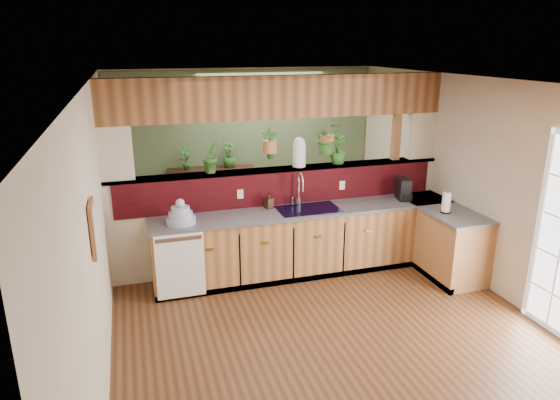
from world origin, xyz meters
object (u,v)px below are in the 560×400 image
object	(u,v)px
faucet	(299,188)
shelving_console	(212,196)
soap_dispenser	(269,201)
glass_jar	(299,152)
paper_towel	(446,203)
coffee_maker	(404,190)
dish_stack	(181,216)

from	to	relation	value
faucet	shelving_console	xyz separation A→B (m)	(-0.84, 2.12, -0.65)
soap_dispenser	glass_jar	distance (m)	0.78
faucet	paper_towel	xyz separation A→B (m)	(1.72, -0.81, -0.12)
soap_dispenser	shelving_console	distance (m)	2.20
faucet	shelving_console	bearing A→B (deg)	111.64
coffee_maker	glass_jar	distance (m)	1.57
coffee_maker	dish_stack	bearing A→B (deg)	-166.55
paper_towel	glass_jar	xyz separation A→B (m)	(-1.65, 1.03, 0.56)
soap_dispenser	shelving_console	size ratio (longest dim) A/B	0.15
paper_towel	glass_jar	bearing A→B (deg)	148.00
shelving_console	soap_dispenser	bearing A→B (deg)	-69.63
dish_stack	faucet	bearing A→B (deg)	8.03
glass_jar	shelving_console	world-z (taller)	glass_jar
soap_dispenser	paper_towel	distance (m)	2.29
coffee_maker	faucet	bearing A→B (deg)	-173.76
faucet	paper_towel	bearing A→B (deg)	-25.32
faucet	coffee_maker	distance (m)	1.50
dish_stack	coffee_maker	xyz separation A→B (m)	(3.08, 0.07, 0.04)
dish_stack	glass_jar	distance (m)	1.82
faucet	paper_towel	world-z (taller)	faucet
paper_towel	shelving_console	bearing A→B (deg)	131.09
coffee_maker	glass_jar	bearing A→B (deg)	177.42
dish_stack	glass_jar	size ratio (longest dim) A/B	0.89
soap_dispenser	glass_jar	world-z (taller)	glass_jar
coffee_maker	glass_jar	size ratio (longest dim) A/B	0.74
faucet	soap_dispenser	distance (m)	0.44
faucet	dish_stack	size ratio (longest dim) A/B	1.31
soap_dispenser	faucet	bearing A→B (deg)	-2.56
dish_stack	soap_dispenser	world-z (taller)	dish_stack
dish_stack	shelving_console	distance (m)	2.51
dish_stack	shelving_console	size ratio (longest dim) A/B	0.25
soap_dispenser	coffee_maker	size ratio (longest dim) A/B	0.72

